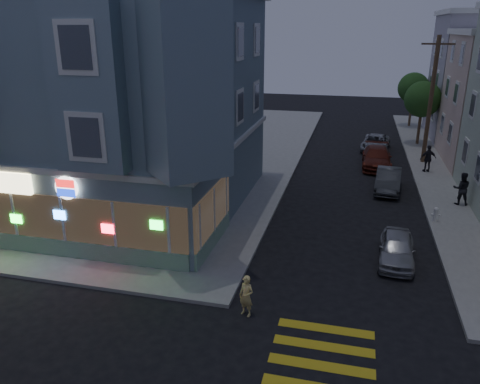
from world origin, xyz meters
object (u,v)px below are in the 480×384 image
at_px(street_tree_far, 413,88).
at_px(parked_car_c, 377,158).
at_px(parked_car_a, 397,248).
at_px(fire_hydrant, 436,214).
at_px(pedestrian_a, 462,189).
at_px(street_tree_near, 423,99).
at_px(running_child, 246,296).
at_px(parked_car_d, 376,143).
at_px(parked_car_b, 388,180).
at_px(traffic_signal, 158,191).
at_px(utility_pole, 431,99).
at_px(pedestrian_b, 428,159).

relative_size(street_tree_far, parked_car_c, 1.07).
height_order(parked_car_a, parked_car_c, parked_car_c).
bearing_deg(fire_hydrant, pedestrian_a, 60.37).
distance_m(street_tree_near, fire_hydrant, 18.25).
xyz_separation_m(parked_car_c, fire_hydrant, (2.70, -10.06, -0.17)).
distance_m(running_child, parked_car_d, 26.02).
height_order(running_child, parked_car_b, running_child).
height_order(traffic_signal, fire_hydrant, traffic_signal).
xyz_separation_m(parked_car_a, parked_car_b, (0.08, 9.65, 0.06)).
relative_size(parked_car_c, fire_hydrant, 6.46).
bearing_deg(running_child, fire_hydrant, 75.49).
bearing_deg(street_tree_near, parked_car_c, -114.64).
bearing_deg(running_child, utility_pole, 91.45).
height_order(parked_car_b, parked_car_d, parked_car_b).
distance_m(running_child, parked_car_b, 16.07).
xyz_separation_m(street_tree_near, fire_hydrant, (-0.90, -17.91, -3.38)).
xyz_separation_m(parked_car_a, fire_hydrant, (2.22, 4.82, -0.07)).
bearing_deg(street_tree_far, running_child, -103.21).
distance_m(utility_pole, traffic_signal, 23.27).
bearing_deg(utility_pole, parked_car_b, -111.83).
height_order(parked_car_c, traffic_signal, traffic_signal).
bearing_deg(pedestrian_a, parked_car_a, 63.19).
height_order(running_child, parked_car_c, running_child).
relative_size(street_tree_near, parked_car_c, 1.07).
relative_size(street_tree_far, parked_car_a, 1.45).
bearing_deg(parked_car_c, fire_hydrant, -74.83).
height_order(street_tree_near, parked_car_d, street_tree_near).
height_order(pedestrian_a, parked_car_b, pedestrian_a).
relative_size(street_tree_near, parked_car_b, 1.27).
bearing_deg(parked_car_a, parked_car_c, 95.46).
bearing_deg(parked_car_c, pedestrian_b, -13.36).
distance_m(parked_car_c, traffic_signal, 20.08).
distance_m(running_child, pedestrian_a, 16.17).
height_order(running_child, pedestrian_b, pedestrian_b).
bearing_deg(pedestrian_a, street_tree_near, -87.17).
distance_m(utility_pole, parked_car_b, 8.67).
relative_size(parked_car_d, fire_hydrant, 5.85).
height_order(utility_pole, pedestrian_a, utility_pole).
xyz_separation_m(running_child, pedestrian_a, (9.28, 13.24, 0.32)).
relative_size(street_tree_far, parked_car_d, 1.18).
xyz_separation_m(street_tree_far, fire_hydrant, (-0.90, -25.91, -3.38)).
height_order(street_tree_near, parked_car_b, street_tree_near).
distance_m(utility_pole, pedestrian_a, 9.75).
height_order(street_tree_far, pedestrian_b, street_tree_far).
bearing_deg(parked_car_b, pedestrian_a, -20.98).
bearing_deg(traffic_signal, fire_hydrant, 41.02).
relative_size(utility_pole, running_child, 5.91).
distance_m(street_tree_far, fire_hydrant, 26.15).
xyz_separation_m(utility_pole, parked_car_d, (-3.36, 3.35, -4.17)).
xyz_separation_m(street_tree_far, parked_car_c, (-3.60, -15.85, -3.22)).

